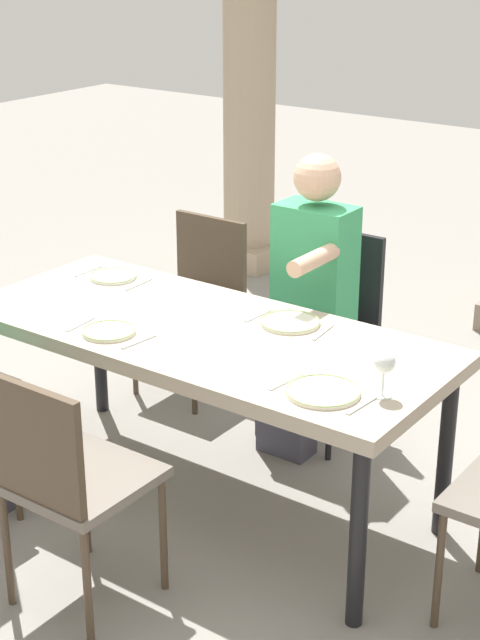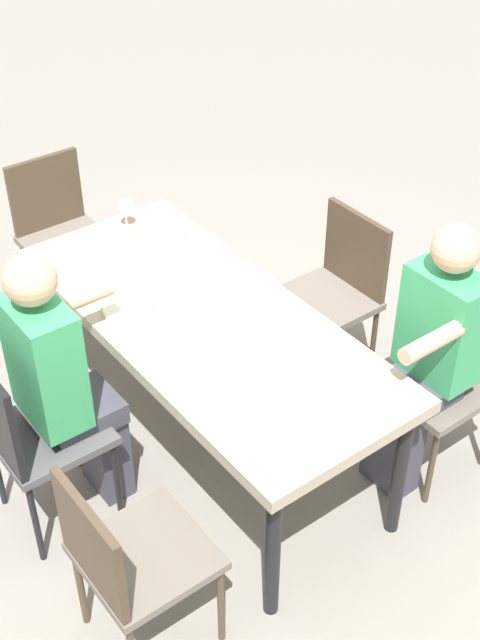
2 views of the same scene
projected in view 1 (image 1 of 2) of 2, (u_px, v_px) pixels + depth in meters
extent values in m
plane|color=gray|center=(206.00, 497.00, 4.14)|extent=(16.00, 16.00, 0.00)
cube|color=tan|center=(203.00, 335.00, 3.87)|extent=(1.95, 0.83, 0.06)
cylinder|color=black|center=(99.00, 343.00, 4.75)|extent=(0.06, 0.06, 0.70)
cylinder|color=black|center=(446.00, 453.00, 3.77)|extent=(0.06, 0.06, 0.70)
cylinder|color=black|center=(358.00, 536.00, 3.27)|extent=(0.06, 0.06, 0.70)
cube|color=#6A6158|center=(187.00, 306.00, 4.91)|extent=(0.44, 0.44, 0.04)
cube|color=#473828|center=(211.00, 256.00, 4.99)|extent=(0.42, 0.03, 0.41)
cylinder|color=#473828|center=(134.00, 354.00, 4.96)|extent=(0.03, 0.03, 0.44)
cylinder|color=#473828|center=(194.00, 373.00, 4.76)|extent=(0.03, 0.03, 0.44)
cylinder|color=#473828|center=(182.00, 330.00, 5.25)|extent=(0.03, 0.03, 0.44)
cylinder|color=#473828|center=(241.00, 347.00, 5.04)|extent=(0.03, 0.03, 0.44)
cylinder|color=#473828|center=(16.00, 472.00, 3.91)|extent=(0.03, 0.03, 0.43)
cube|color=#4F4F50|center=(317.00, 339.00, 4.50)|extent=(0.44, 0.44, 0.04)
cube|color=black|center=(341.00, 279.00, 4.56)|extent=(0.42, 0.03, 0.46)
cylinder|color=black|center=(258.00, 391.00, 4.55)|extent=(0.03, 0.03, 0.45)
cylinder|color=black|center=(330.00, 414.00, 4.35)|extent=(0.03, 0.03, 0.45)
cylinder|color=black|center=(303.00, 364.00, 4.84)|extent=(0.03, 0.03, 0.45)
cylinder|color=black|center=(372.00, 383.00, 4.63)|extent=(0.03, 0.03, 0.45)
cube|color=#6A6158|center=(82.00, 478.00, 3.36)|extent=(0.44, 0.44, 0.04)
cube|color=#473828|center=(33.00, 447.00, 3.13)|extent=(0.42, 0.03, 0.43)
cylinder|color=#473828|center=(163.00, 533.00, 3.49)|extent=(0.03, 0.03, 0.46)
cylinder|color=#473828|center=(85.00, 499.00, 3.70)|extent=(0.03, 0.03, 0.46)
cylinder|color=#473828|center=(87.00, 588.00, 3.21)|extent=(0.03, 0.03, 0.46)
cylinder|color=#473828|center=(7.00, 548.00, 3.41)|extent=(0.03, 0.03, 0.46)
cylinder|color=#473828|center=(439.00, 570.00, 3.30)|extent=(0.03, 0.03, 0.46)
cube|color=#3F3F4C|center=(287.00, 406.00, 4.41)|extent=(0.24, 0.14, 0.46)
cube|color=#3F3F4C|center=(299.00, 341.00, 4.37)|extent=(0.28, 0.32, 0.10)
cube|color=#389E60|center=(315.00, 266.00, 4.34)|extent=(0.34, 0.20, 0.54)
sphere|color=tan|center=(317.00, 177.00, 4.19)|extent=(0.20, 0.20, 0.20)
cylinder|color=tan|center=(314.00, 260.00, 4.03)|extent=(0.07, 0.30, 0.07)
cube|color=tan|center=(249.00, 252.00, 6.92)|extent=(0.45, 0.45, 0.16)
cylinder|color=tan|center=(249.00, 47.00, 6.40)|extent=(0.35, 0.35, 2.61)
cylinder|color=white|center=(113.00, 277.00, 4.39)|extent=(0.21, 0.21, 0.01)
torus|color=#A4C786|center=(113.00, 275.00, 4.39)|extent=(0.21, 0.21, 0.01)
cube|color=silver|center=(88.00, 271.00, 4.47)|extent=(0.02, 0.17, 0.01)
cube|color=silver|center=(139.00, 284.00, 4.31)|extent=(0.02, 0.17, 0.01)
cylinder|color=silver|center=(109.00, 332.00, 3.81)|extent=(0.20, 0.20, 0.01)
torus|color=#A0BE77|center=(109.00, 330.00, 3.80)|extent=(0.21, 0.21, 0.01)
cube|color=silver|center=(81.00, 324.00, 3.89)|extent=(0.03, 0.17, 0.01)
cube|color=silver|center=(139.00, 342.00, 3.73)|extent=(0.03, 0.17, 0.01)
cylinder|color=silver|center=(290.00, 323.00, 3.89)|extent=(0.24, 0.24, 0.01)
torus|color=#A0BE77|center=(290.00, 321.00, 3.89)|extent=(0.24, 0.24, 0.01)
cube|color=silver|center=(258.00, 315.00, 3.97)|extent=(0.03, 0.17, 0.01)
cube|color=silver|center=(323.00, 332.00, 3.81)|extent=(0.03, 0.17, 0.01)
cylinder|color=silver|center=(323.00, 392.00, 3.32)|extent=(0.25, 0.25, 0.01)
torus|color=#A0BE77|center=(323.00, 390.00, 3.32)|extent=(0.25, 0.25, 0.01)
cylinder|color=white|center=(382.00, 396.00, 3.31)|extent=(0.06, 0.06, 0.00)
cylinder|color=white|center=(383.00, 383.00, 3.29)|extent=(0.01, 0.01, 0.09)
sphere|color=white|center=(384.00, 362.00, 3.26)|extent=(0.08, 0.08, 0.08)
cube|color=silver|center=(285.00, 382.00, 3.40)|extent=(0.03, 0.17, 0.01)
cube|color=silver|center=(362.00, 405.00, 3.24)|extent=(0.03, 0.17, 0.01)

